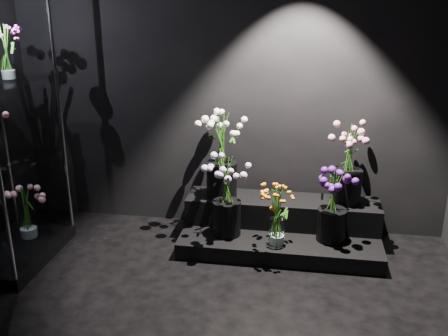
# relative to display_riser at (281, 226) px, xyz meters

# --- Properties ---
(wall_back) EXTENTS (4.00, 0.00, 4.00)m
(wall_back) POSITION_rel_display_riser_xyz_m (-0.53, 0.35, 1.24)
(wall_back) COLOR black
(wall_back) RESTS_ON floor
(display_riser) EXTENTS (1.73, 0.77, 0.39)m
(display_riser) POSITION_rel_display_riser_xyz_m (0.00, 0.00, 0.00)
(display_riser) COLOR black
(display_riser) RESTS_ON floor
(bouquet_orange_bells) EXTENTS (0.32, 0.32, 0.51)m
(bouquet_orange_bells) POSITION_rel_display_riser_xyz_m (-0.02, -0.31, 0.25)
(bouquet_orange_bells) COLOR white
(bouquet_orange_bells) RESTS_ON display_riser
(bouquet_lilac) EXTENTS (0.46, 0.46, 0.70)m
(bouquet_lilac) POSITION_rel_display_riser_xyz_m (-0.46, -0.20, 0.39)
(bouquet_lilac) COLOR black
(bouquet_lilac) RESTS_ON display_riser
(bouquet_purple) EXTENTS (0.35, 0.35, 0.63)m
(bouquet_purple) POSITION_rel_display_riser_xyz_m (0.43, -0.16, 0.34)
(bouquet_purple) COLOR black
(bouquet_purple) RESTS_ON display_riser
(bouquet_cream_roses) EXTENTS (0.48, 0.48, 0.77)m
(bouquet_cream_roses) POSITION_rel_display_riser_xyz_m (-0.55, 0.08, 0.67)
(bouquet_cream_roses) COLOR black
(bouquet_cream_roses) RESTS_ON display_riser
(bouquet_pink_roses) EXTENTS (0.39, 0.39, 0.70)m
(bouquet_pink_roses) POSITION_rel_display_riser_xyz_m (0.55, 0.12, 0.61)
(bouquet_pink_roses) COLOR black
(bouquet_pink_roses) RESTS_ON display_riser
(bouquet_case_magenta) EXTENTS (0.25, 0.25, 0.41)m
(bouquet_case_magenta) POSITION_rel_display_riser_xyz_m (-2.16, -0.48, 1.55)
(bouquet_case_magenta) COLOR white
(bouquet_case_magenta) RESTS_ON display_case
(bouquet_case_base_pink) EXTENTS (0.38, 0.38, 0.45)m
(bouquet_case_base_pink) POSITION_rel_display_riser_xyz_m (-2.20, -0.45, 0.18)
(bouquet_case_base_pink) COLOR white
(bouquet_case_base_pink) RESTS_ON display_case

